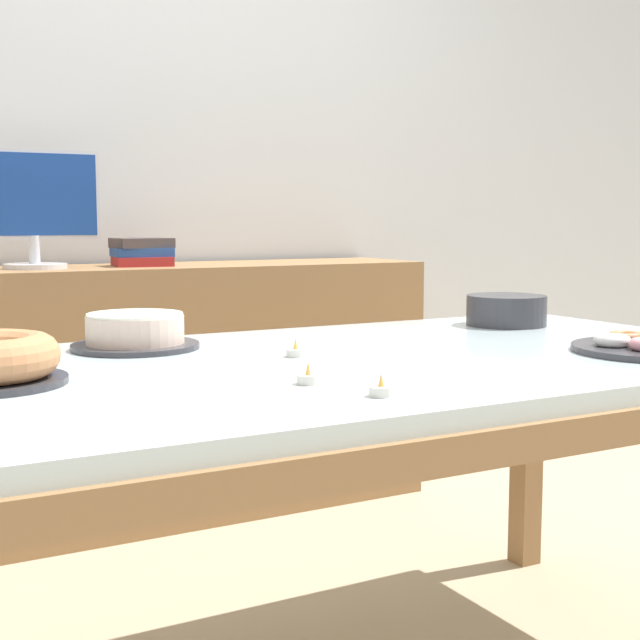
# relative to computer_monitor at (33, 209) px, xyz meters

# --- Properties ---
(wall_back) EXTENTS (8.00, 0.10, 2.60)m
(wall_back) POSITION_rel_computer_monitor_xyz_m (0.38, 0.30, 0.23)
(wall_back) COLOR silver
(wall_back) RESTS_ON ground
(dining_table) EXTENTS (1.83, 1.03, 0.76)m
(dining_table) POSITION_rel_computer_monitor_xyz_m (0.38, -1.40, -0.39)
(dining_table) COLOR silver
(dining_table) RESTS_ON ground
(sideboard) EXTENTS (1.97, 0.44, 0.88)m
(sideboard) POSITION_rel_computer_monitor_xyz_m (0.38, 0.00, -0.63)
(sideboard) COLOR olive
(sideboard) RESTS_ON ground
(computer_monitor) EXTENTS (0.42, 0.20, 0.38)m
(computer_monitor) POSITION_rel_computer_monitor_xyz_m (0.00, 0.00, 0.00)
(computer_monitor) COLOR silver
(computer_monitor) RESTS_ON sideboard
(book_stack) EXTENTS (0.21, 0.20, 0.09)m
(book_stack) POSITION_rel_computer_monitor_xyz_m (0.35, 0.00, -0.14)
(book_stack) COLOR maroon
(book_stack) RESTS_ON sideboard
(cake_chocolate_round) EXTENTS (0.28, 0.28, 0.08)m
(cake_chocolate_round) POSITION_rel_computer_monitor_xyz_m (-0.00, -1.07, -0.28)
(cake_chocolate_round) COLOR #333338
(cake_chocolate_round) RESTS_ON dining_table
(plate_stack) EXTENTS (0.21, 0.21, 0.08)m
(plate_stack) POSITION_rel_computer_monitor_xyz_m (0.99, -1.12, -0.27)
(plate_stack) COLOR #333338
(plate_stack) RESTS_ON dining_table
(tealight_right_edge) EXTENTS (0.04, 0.04, 0.04)m
(tealight_right_edge) POSITION_rel_computer_monitor_xyz_m (0.13, -1.62, -0.30)
(tealight_right_edge) COLOR silver
(tealight_right_edge) RESTS_ON dining_table
(tealight_left_edge) EXTENTS (0.04, 0.04, 0.04)m
(tealight_left_edge) POSITION_rel_computer_monitor_xyz_m (0.18, -1.77, -0.30)
(tealight_left_edge) COLOR silver
(tealight_left_edge) RESTS_ON dining_table
(tealight_near_front) EXTENTS (0.04, 0.04, 0.04)m
(tealight_near_front) POSITION_rel_computer_monitor_xyz_m (0.25, -1.34, -0.30)
(tealight_near_front) COLOR silver
(tealight_near_front) RESTS_ON dining_table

